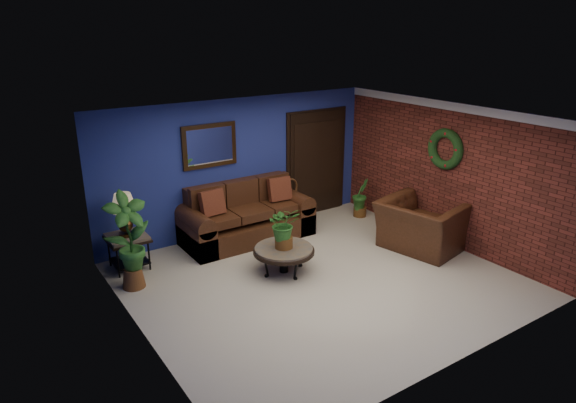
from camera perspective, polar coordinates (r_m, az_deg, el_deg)
floor at (r=8.02m, az=3.58°, el=-8.69°), size 5.50×5.50×0.00m
wall_back at (r=9.52m, az=-5.41°, el=3.94°), size 5.50×0.04×2.50m
wall_left at (r=6.34m, az=-16.48°, el=-4.87°), size 0.04×5.00×2.50m
wall_right_brick at (r=9.38m, az=17.27°, el=2.89°), size 0.04×5.00×2.50m
ceiling at (r=7.20m, az=3.99°, el=9.18°), size 5.50×5.00×0.02m
crown_molding at (r=9.11m, az=17.89°, el=10.00°), size 0.03×5.00×0.14m
wall_mirror at (r=9.11m, az=-8.71°, el=6.15°), size 1.02×0.06×0.77m
closet_door at (r=10.47m, az=3.16°, el=4.27°), size 1.44×0.06×2.18m
wreath at (r=9.25m, az=17.07°, el=5.59°), size 0.16×0.72×0.72m
sofa at (r=9.40m, az=-4.80°, el=-2.05°), size 2.36×1.02×1.06m
coffee_table at (r=8.10m, az=-0.47°, el=-5.51°), size 0.97×0.97×0.42m
end_table at (r=8.59m, az=-17.38°, el=-4.43°), size 0.62×0.62×0.57m
table_lamp at (r=8.38m, az=-17.77°, el=-0.85°), size 0.41×0.41×0.67m
side_chair at (r=9.91m, az=0.67°, el=0.22°), size 0.44×0.44×0.92m
armchair at (r=9.17m, az=14.55°, el=-2.62°), size 1.42×1.54×0.86m
coffee_plant at (r=7.93m, az=-0.48°, el=-2.70°), size 0.61×0.57×0.68m
floor_plant at (r=10.49m, az=8.06°, el=0.48°), size 0.42×0.38×0.79m
tall_plant at (r=7.81m, az=-17.25°, el=-3.81°), size 0.71×0.54×1.49m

